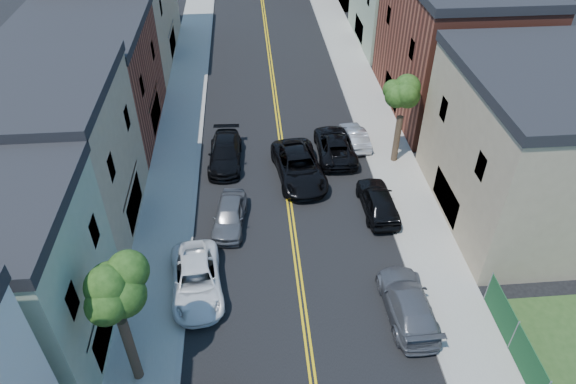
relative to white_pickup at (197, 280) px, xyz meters
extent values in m
cube|color=gray|center=(-2.40, 21.01, -0.71)|extent=(3.20, 100.00, 0.15)
cube|color=gray|center=(13.40, 21.01, -0.71)|extent=(3.20, 100.00, 0.15)
cube|color=gray|center=(-0.65, 21.01, -0.71)|extent=(0.30, 100.00, 0.15)
cube|color=gray|center=(11.65, 21.01, -0.71)|extent=(0.30, 100.00, 0.15)
cube|color=#998466|center=(-8.50, 6.01, 3.72)|extent=(9.00, 10.00, 9.00)
cube|color=brown|center=(-8.50, 17.01, 3.22)|extent=(9.00, 12.00, 8.00)
cube|color=#998466|center=(-8.50, 31.01, 3.97)|extent=(9.00, 16.00, 9.50)
cube|color=#998466|center=(19.50, 5.01, 3.72)|extent=(9.00, 12.00, 9.00)
cube|color=brown|center=(19.50, 19.01, 4.22)|extent=(9.00, 14.00, 10.00)
cube|color=gray|center=(19.50, 33.01, 3.47)|extent=(9.00, 12.00, 8.50)
cylinder|color=#35271A|center=(-2.40, -4.99, 1.35)|extent=(0.44, 0.44, 3.96)
sphere|color=#18370F|center=(-2.40, -4.99, 5.67)|extent=(5.20, 5.20, 5.20)
sphere|color=#18370F|center=(-1.88, -5.38, 6.71)|extent=(3.90, 3.90, 3.90)
sphere|color=#18370F|center=(-2.92, -4.47, 5.15)|extent=(3.64, 3.64, 3.64)
cylinder|color=#35271A|center=(13.40, 11.01, 1.13)|extent=(0.44, 0.44, 3.52)
sphere|color=#18370F|center=(13.40, 11.01, 4.87)|extent=(4.40, 4.40, 4.40)
sphere|color=#18370F|center=(13.84, 10.68, 5.75)|extent=(3.30, 3.30, 3.30)
sphere|color=#18370F|center=(12.96, 11.45, 4.43)|extent=(3.08, 3.08, 3.08)
imported|color=white|center=(0.00, 0.00, 0.00)|extent=(3.18, 5.88, 1.57)
imported|color=#53555B|center=(1.70, 5.11, -0.01)|extent=(2.39, 4.76, 1.55)
imported|color=black|center=(1.35, 11.86, 0.02)|extent=(2.47, 5.61, 1.60)
imported|color=#54555B|center=(10.71, -2.44, 0.02)|extent=(2.35, 5.58, 1.61)
imported|color=black|center=(11.00, 5.65, 0.06)|extent=(2.13, 5.01, 1.69)
imported|color=#B2B4BB|center=(11.00, 13.49, -0.12)|extent=(1.86, 4.15, 1.32)
imported|color=black|center=(9.30, 12.26, 0.02)|extent=(2.78, 5.85, 1.61)
imported|color=black|center=(6.39, 9.62, 0.11)|extent=(3.71, 6.75, 1.79)
camera|label=1|loc=(3.29, -18.70, 20.49)|focal=32.07mm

